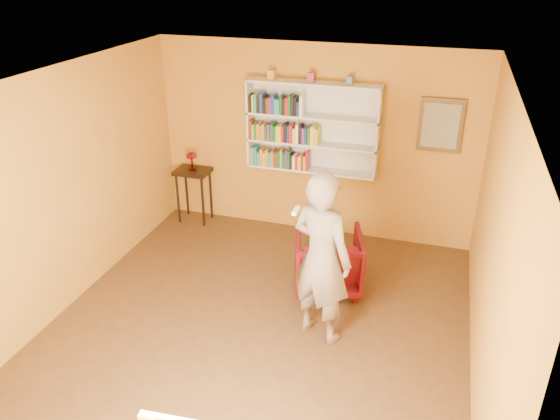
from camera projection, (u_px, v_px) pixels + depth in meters
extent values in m
cube|color=#462D16|center=(257.00, 333.00, 6.04)|extent=(5.30, 5.80, 0.12)
cube|color=#B97A22|center=(315.00, 142.00, 7.60)|extent=(5.30, 0.04, 2.70)
cube|color=#B97A22|center=(113.00, 400.00, 3.26)|extent=(5.30, 0.04, 2.70)
cube|color=#B97A22|center=(61.00, 192.00, 6.03)|extent=(0.04, 5.80, 2.70)
cube|color=#B97A22|center=(496.00, 253.00, 4.83)|extent=(0.04, 5.80, 2.70)
cube|color=white|center=(251.00, 80.00, 4.83)|extent=(5.30, 5.80, 0.06)
cube|color=silver|center=(315.00, 125.00, 7.45)|extent=(1.80, 0.03, 1.20)
cube|color=silver|center=(250.00, 122.00, 7.58)|extent=(0.03, 0.28, 1.20)
cube|color=silver|center=(378.00, 134.00, 7.11)|extent=(0.03, 0.28, 1.20)
cube|color=silver|center=(311.00, 169.00, 7.60)|extent=(1.80, 0.28, 0.03)
cube|color=silver|center=(312.00, 143.00, 7.44)|extent=(1.80, 0.28, 0.03)
cube|color=silver|center=(313.00, 116.00, 7.27)|extent=(1.80, 0.28, 0.03)
cube|color=silver|center=(313.00, 83.00, 7.08)|extent=(1.80, 0.28, 0.03)
cube|color=#C67F27|center=(252.00, 155.00, 7.72)|extent=(0.03, 0.14, 0.26)
cube|color=teal|center=(255.00, 155.00, 7.72)|extent=(0.03, 0.17, 0.25)
cube|color=teal|center=(257.00, 155.00, 7.70)|extent=(0.03, 0.15, 0.27)
cube|color=teal|center=(260.00, 157.00, 7.71)|extent=(0.04, 0.16, 0.20)
cube|color=#C67F27|center=(263.00, 156.00, 7.69)|extent=(0.04, 0.17, 0.24)
cube|color=yellow|center=(265.00, 158.00, 7.69)|extent=(0.03, 0.16, 0.19)
cube|color=#C67F27|center=(268.00, 157.00, 7.66)|extent=(0.04, 0.16, 0.24)
cube|color=teal|center=(271.00, 158.00, 7.67)|extent=(0.03, 0.18, 0.21)
cube|color=#C67F27|center=(274.00, 157.00, 7.65)|extent=(0.03, 0.18, 0.23)
cube|color=maroon|center=(276.00, 158.00, 7.64)|extent=(0.04, 0.17, 0.22)
cube|color=#15612B|center=(280.00, 158.00, 7.62)|extent=(0.04, 0.16, 0.24)
cube|color=#C67F27|center=(282.00, 158.00, 7.61)|extent=(0.03, 0.16, 0.26)
cube|color=#15612B|center=(285.00, 159.00, 7.60)|extent=(0.04, 0.16, 0.22)
cube|color=#6E2B82|center=(288.00, 158.00, 7.59)|extent=(0.03, 0.18, 0.26)
cube|color=#15612B|center=(290.00, 159.00, 7.57)|extent=(0.03, 0.15, 0.25)
cube|color=black|center=(292.00, 161.00, 7.57)|extent=(0.03, 0.15, 0.21)
cube|color=white|center=(295.00, 162.00, 7.56)|extent=(0.04, 0.14, 0.19)
cube|color=#B41B22|center=(298.00, 162.00, 7.57)|extent=(0.03, 0.17, 0.20)
cube|color=yellow|center=(301.00, 162.00, 7.55)|extent=(0.04, 0.16, 0.19)
cube|color=maroon|center=(303.00, 161.00, 7.53)|extent=(0.03, 0.15, 0.23)
cube|color=yellow|center=(306.00, 162.00, 7.53)|extent=(0.02, 0.17, 0.20)
cube|color=#B41B22|center=(308.00, 161.00, 7.50)|extent=(0.03, 0.14, 0.27)
cube|color=maroon|center=(252.00, 129.00, 7.55)|extent=(0.03, 0.15, 0.27)
cube|color=yellow|center=(254.00, 131.00, 7.56)|extent=(0.02, 0.15, 0.20)
cube|color=#15612B|center=(257.00, 131.00, 7.54)|extent=(0.03, 0.15, 0.22)
cube|color=#C67F27|center=(260.00, 130.00, 7.55)|extent=(0.04, 0.18, 0.22)
cube|color=#C67F27|center=(262.00, 132.00, 7.53)|extent=(0.02, 0.15, 0.21)
cube|color=#C67F27|center=(264.00, 131.00, 7.51)|extent=(0.04, 0.15, 0.22)
cube|color=#15612B|center=(267.00, 132.00, 7.51)|extent=(0.03, 0.15, 0.21)
cube|color=#6E2B82|center=(270.00, 131.00, 7.51)|extent=(0.04, 0.19, 0.23)
cube|color=#15612B|center=(274.00, 131.00, 7.49)|extent=(0.04, 0.19, 0.23)
cube|color=#15612B|center=(276.00, 133.00, 7.49)|extent=(0.03, 0.19, 0.21)
cube|color=yellow|center=(278.00, 133.00, 7.46)|extent=(0.03, 0.14, 0.21)
cube|color=yellow|center=(281.00, 133.00, 7.46)|extent=(0.04, 0.16, 0.22)
cube|color=#B41B22|center=(284.00, 133.00, 7.44)|extent=(0.03, 0.17, 0.23)
cube|color=black|center=(286.00, 132.00, 7.42)|extent=(0.04, 0.15, 0.26)
cube|color=navy|center=(289.00, 133.00, 7.43)|extent=(0.03, 0.17, 0.24)
cube|color=#B41B22|center=(292.00, 133.00, 7.41)|extent=(0.04, 0.18, 0.24)
cube|color=yellow|center=(295.00, 135.00, 7.40)|extent=(0.04, 0.16, 0.20)
cube|color=white|center=(298.00, 133.00, 7.39)|extent=(0.04, 0.19, 0.26)
cube|color=black|center=(301.00, 134.00, 7.37)|extent=(0.04, 0.15, 0.25)
cube|color=#6E2B82|center=(304.00, 135.00, 7.37)|extent=(0.03, 0.16, 0.22)
cube|color=navy|center=(307.00, 135.00, 7.36)|extent=(0.03, 0.16, 0.22)
cube|color=#15612B|center=(310.00, 135.00, 7.35)|extent=(0.03, 0.18, 0.24)
cube|color=yellow|center=(312.00, 135.00, 7.33)|extent=(0.04, 0.15, 0.25)
cube|color=yellow|center=(315.00, 135.00, 7.33)|extent=(0.03, 0.18, 0.25)
cube|color=yellow|center=(318.00, 136.00, 7.32)|extent=(0.03, 0.17, 0.22)
cube|color=black|center=(252.00, 103.00, 7.39)|extent=(0.04, 0.15, 0.24)
cube|color=yellow|center=(255.00, 103.00, 7.40)|extent=(0.02, 0.18, 0.24)
cube|color=teal|center=(257.00, 103.00, 7.37)|extent=(0.04, 0.14, 0.24)
cube|color=black|center=(260.00, 103.00, 7.37)|extent=(0.04, 0.19, 0.25)
cube|color=navy|center=(263.00, 102.00, 7.36)|extent=(0.04, 0.18, 0.27)
cube|color=black|center=(266.00, 104.00, 7.36)|extent=(0.04, 0.19, 0.22)
cube|color=maroon|center=(269.00, 105.00, 7.34)|extent=(0.03, 0.18, 0.21)
cube|color=#6E2B82|center=(272.00, 105.00, 7.34)|extent=(0.03, 0.18, 0.22)
cube|color=navy|center=(274.00, 104.00, 7.31)|extent=(0.04, 0.17, 0.25)
cube|color=teal|center=(277.00, 106.00, 7.31)|extent=(0.04, 0.17, 0.21)
cube|color=teal|center=(280.00, 106.00, 7.31)|extent=(0.03, 0.18, 0.20)
cube|color=#15612B|center=(282.00, 104.00, 7.27)|extent=(0.02, 0.14, 0.26)
cube|color=black|center=(285.00, 105.00, 7.29)|extent=(0.03, 0.19, 0.23)
cube|color=#B41B22|center=(288.00, 106.00, 7.26)|extent=(0.04, 0.16, 0.23)
cube|color=#15612B|center=(291.00, 105.00, 7.25)|extent=(0.03, 0.17, 0.27)
cube|color=black|center=(294.00, 105.00, 7.23)|extent=(0.04, 0.15, 0.26)
cube|color=black|center=(296.00, 106.00, 7.23)|extent=(0.03, 0.16, 0.25)
cube|color=navy|center=(299.00, 108.00, 7.22)|extent=(0.03, 0.15, 0.19)
cube|color=white|center=(302.00, 106.00, 7.20)|extent=(0.04, 0.16, 0.27)
cube|color=gold|center=(272.00, 75.00, 7.20)|extent=(0.09, 0.09, 0.12)
cube|color=#A03555|center=(311.00, 77.00, 7.06)|extent=(0.09, 0.09, 0.12)
cube|color=slate|center=(350.00, 80.00, 6.93)|extent=(0.08, 0.08, 0.11)
cube|color=#543A18|center=(440.00, 125.00, 6.94)|extent=(0.55, 0.04, 0.70)
cube|color=gray|center=(440.00, 126.00, 6.92)|extent=(0.45, 0.02, 0.58)
cylinder|color=black|center=(178.00, 199.00, 8.18)|extent=(0.04, 0.04, 0.77)
cylinder|color=black|center=(203.00, 202.00, 8.08)|extent=(0.04, 0.04, 0.77)
cylinder|color=black|center=(187.00, 191.00, 8.44)|extent=(0.04, 0.04, 0.77)
cylinder|color=black|center=(211.00, 195.00, 8.33)|extent=(0.04, 0.04, 0.77)
cube|color=black|center=(193.00, 171.00, 8.08)|extent=(0.51, 0.39, 0.06)
cylinder|color=maroon|center=(192.00, 169.00, 8.06)|extent=(0.12, 0.12, 0.02)
cylinder|color=maroon|center=(192.00, 164.00, 8.02)|extent=(0.03, 0.03, 0.15)
ellipsoid|color=maroon|center=(191.00, 156.00, 7.97)|extent=(0.16, 0.16, 0.10)
cylinder|color=#FAE1AB|center=(196.00, 157.00, 7.95)|extent=(0.01, 0.01, 0.12)
cylinder|color=#FAE1AB|center=(197.00, 155.00, 8.00)|extent=(0.01, 0.01, 0.12)
cylinder|color=#FAE1AB|center=(195.00, 154.00, 8.04)|extent=(0.01, 0.01, 0.12)
cylinder|color=#FAE1AB|center=(191.00, 154.00, 8.04)|extent=(0.01, 0.01, 0.12)
cylinder|color=#FAE1AB|center=(188.00, 155.00, 8.01)|extent=(0.01, 0.01, 0.12)
cylinder|color=#FAE1AB|center=(186.00, 156.00, 7.97)|extent=(0.01, 0.01, 0.12)
cylinder|color=#FAE1AB|center=(187.00, 157.00, 7.92)|extent=(0.01, 0.01, 0.12)
cylinder|color=#FAE1AB|center=(190.00, 158.00, 7.90)|extent=(0.01, 0.01, 0.12)
cylinder|color=#FAE1AB|center=(194.00, 158.00, 7.91)|extent=(0.01, 0.01, 0.12)
imported|color=#46050E|center=(328.00, 261.00, 6.60)|extent=(0.99, 1.00, 0.74)
imported|color=#7A6A5A|center=(322.00, 258.00, 5.54)|extent=(0.81, 0.68, 1.89)
cube|color=white|center=(296.00, 211.00, 5.13)|extent=(0.04, 0.15, 0.04)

